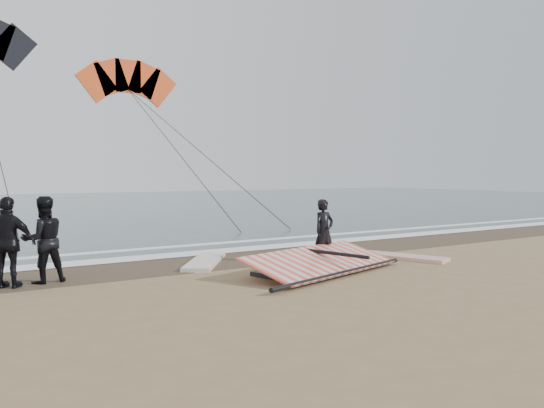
{
  "coord_description": "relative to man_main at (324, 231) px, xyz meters",
  "views": [
    {
      "loc": [
        -7.07,
        -8.52,
        2.36
      ],
      "look_at": [
        0.17,
        3.0,
        1.6
      ],
      "focal_mm": 35.0,
      "sensor_mm": 36.0,
      "label": 1
    }
  ],
  "objects": [
    {
      "name": "man_main",
      "position": [
        0.0,
        0.0,
        0.0
      ],
      "size": [
        0.65,
        0.46,
        1.7
      ],
      "primitive_type": "imported",
      "rotation": [
        0.0,
        0.0,
        0.09
      ],
      "color": "black",
      "rests_on": "ground"
    },
    {
      "name": "board_cream",
      "position": [
        -2.77,
        1.54,
        -0.8
      ],
      "size": [
        2.11,
        2.56,
        0.11
      ],
      "primitive_type": "cube",
      "rotation": [
        0.0,
        0.0,
        -0.62
      ],
      "color": "beige",
      "rests_on": "ground"
    },
    {
      "name": "trio_cluster",
      "position": [
        -7.56,
        1.12,
        0.1
      ],
      "size": [
        2.55,
        1.5,
        1.91
      ],
      "color": "black",
      "rests_on": "ground"
    },
    {
      "name": "sea",
      "position": [
        -1.59,
        30.36,
        -0.84
      ],
      "size": [
        120.0,
        54.0,
        0.02
      ],
      "primitive_type": "cube",
      "color": "#233838",
      "rests_on": "ground"
    },
    {
      "name": "kite_red",
      "position": [
        1.35,
        21.29,
        6.98
      ],
      "size": [
        6.86,
        7.16,
        16.16
      ],
      "color": "#F24F1C",
      "rests_on": "ground"
    },
    {
      "name": "foam_near",
      "position": [
        -1.59,
        3.26,
        -0.82
      ],
      "size": [
        120.0,
        0.9,
        0.01
      ],
      "primitive_type": "cube",
      "color": "white",
      "rests_on": "sea"
    },
    {
      "name": "foam_far",
      "position": [
        -1.59,
        4.96,
        -0.82
      ],
      "size": [
        120.0,
        0.45,
        0.01
      ],
      "primitive_type": "cube",
      "color": "white",
      "rests_on": "sea"
    },
    {
      "name": "wet_sand",
      "position": [
        -1.59,
        1.86,
        -0.84
      ],
      "size": [
        120.0,
        2.8,
        0.01
      ],
      "primitive_type": "cube",
      "color": "#4C3D2B",
      "rests_on": "ground"
    },
    {
      "name": "sail_rig",
      "position": [
        -0.99,
        -0.97,
        -0.65
      ],
      "size": [
        4.71,
        2.84,
        0.52
      ],
      "color": "black",
      "rests_on": "ground"
    },
    {
      "name": "ground",
      "position": [
        -1.59,
        -2.64,
        -0.85
      ],
      "size": [
        120.0,
        120.0,
        0.0
      ],
      "primitive_type": "plane",
      "color": "#8C704C",
      "rests_on": "ground"
    },
    {
      "name": "board_white",
      "position": [
        2.27,
        -0.59,
        -0.8
      ],
      "size": [
        1.61,
        2.63,
        0.1
      ],
      "primitive_type": "cube",
      "rotation": [
        0.0,
        0.0,
        0.38
      ],
      "color": "silver",
      "rests_on": "ground"
    }
  ]
}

